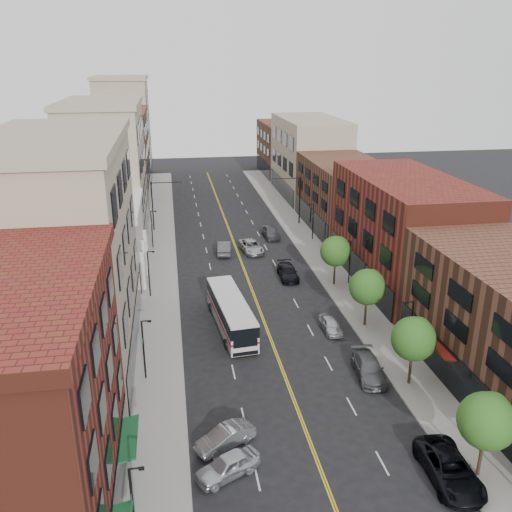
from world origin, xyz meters
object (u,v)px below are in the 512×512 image
car_angle_b (225,437)px  car_parked_mid (369,368)px  city_bus (231,311)px  car_lane_a (288,272)px  car_parked_far (330,325)px  car_lane_c (271,232)px  car_lane_b (251,246)px  car_angle_a (228,466)px  car_lane_behind (224,248)px  car_parked_near (449,469)px

car_angle_b → car_parked_mid: (12.22, 6.48, 0.07)m
city_bus → car_lane_a: size_ratio=2.34×
city_bus → car_parked_mid: size_ratio=2.28×
car_parked_far → car_lane_c: bearing=89.9°
city_bus → car_lane_b: bearing=70.6°
car_parked_mid → car_parked_far: bearing=101.5°
car_parked_mid → car_lane_b: same height
car_parked_mid → car_angle_a: bearing=-137.8°
car_lane_b → car_lane_c: 6.59m
car_angle_b → car_parked_far: bearing=114.0°
car_lane_c → car_parked_far: bearing=-92.2°
car_angle_b → car_lane_a: size_ratio=0.82×
car_parked_mid → car_lane_a: size_ratio=1.03×
car_angle_a → car_lane_a: size_ratio=0.83×
car_parked_mid → car_lane_c: size_ratio=1.06×
city_bus → car_angle_b: city_bus is taller
car_parked_mid → car_lane_behind: car_lane_behind is taller
car_parked_near → car_lane_b: size_ratio=1.07×
car_parked_near → car_lane_behind: bearing=104.5°
car_lane_c → car_lane_behind: bearing=-145.1°
car_angle_b → car_lane_c: size_ratio=0.85×
car_angle_a → car_parked_near: bearing=53.3°
car_angle_a → car_lane_behind: car_lane_behind is taller
car_angle_a → car_parked_mid: bearing=100.5°
car_lane_a → car_parked_far: bearing=-83.2°
city_bus → car_angle_a: city_bus is taller
car_parked_mid → car_lane_behind: size_ratio=1.07×
car_parked_mid → city_bus: bearing=140.3°
car_lane_c → car_lane_a: bearing=-96.0°
car_parked_mid → car_lane_a: (-2.00, 21.18, -0.02)m
car_parked_near → car_lane_c: (-1.99, 47.96, 0.03)m
city_bus → car_lane_behind: (1.49, 20.69, -0.93)m
car_lane_behind → car_lane_a: size_ratio=0.96×
car_parked_near → car_parked_far: (-1.60, 19.54, -0.15)m
car_angle_b → car_lane_behind: bearing=146.5°
car_parked_near → car_lane_c: 48.00m
city_bus → car_lane_c: (8.71, 26.30, -0.90)m
car_angle_a → car_angle_b: size_ratio=1.01×
car_lane_c → car_angle_a: bearing=-106.7°
car_angle_b → car_lane_c: (11.01, 42.81, 0.15)m
car_angle_a → car_parked_near: size_ratio=0.72×
car_angle_a → car_lane_behind: 40.06m
city_bus → car_parked_mid: 14.13m
city_bus → car_angle_a: (-2.44, -19.18, -1.02)m
car_parked_near → car_parked_mid: car_parked_near is taller
car_parked_mid → car_lane_a: car_parked_mid is taller
car_lane_c → car_lane_b: bearing=-126.3°
car_lane_c → car_parked_mid: bearing=-91.1°
car_parked_far → car_lane_behind: 24.04m
car_angle_a → car_angle_b: 2.68m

